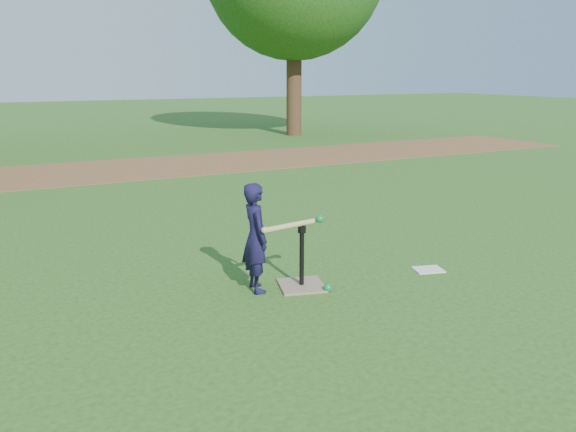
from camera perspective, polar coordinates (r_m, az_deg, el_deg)
name	(u,v)px	position (r m, az deg, el deg)	size (l,w,h in m)	color
ground	(264,280)	(5.74, -2.40, -6.54)	(80.00, 80.00, 0.00)	#285116
dirt_strip	(123,169)	(12.75, -16.44, 4.58)	(24.00, 3.00, 0.01)	brown
child	(256,238)	(5.33, -3.29, -2.20)	(0.39, 0.25, 1.06)	black
wiffle_ball_ground	(328,288)	(5.45, 4.05, -7.29)	(0.08, 0.08, 0.08)	#0B7E39
clipboard	(428,270)	(6.20, 14.06, -5.30)	(0.30, 0.23, 0.01)	silver
batting_tee	(302,276)	(5.54, 1.40, -6.11)	(0.53, 0.53, 0.61)	#91745C
swing_action	(295,224)	(5.31, 0.72, -0.85)	(0.67, 0.15, 0.10)	tan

